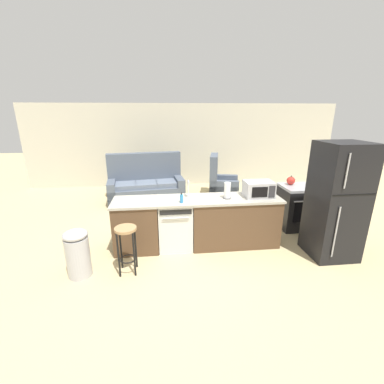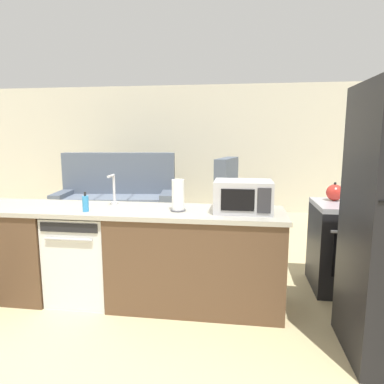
{
  "view_description": "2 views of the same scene",
  "coord_description": "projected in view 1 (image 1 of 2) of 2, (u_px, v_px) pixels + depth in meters",
  "views": [
    {
      "loc": [
        -0.41,
        -4.19,
        2.35
      ],
      "look_at": [
        0.11,
        0.53,
        0.86
      ],
      "focal_mm": 24.0,
      "sensor_mm": 36.0,
      "label": 1
    },
    {
      "loc": [
        1.2,
        -2.98,
        1.56
      ],
      "look_at": [
        0.73,
        0.42,
        1.0
      ],
      "focal_mm": 32.0,
      "sensor_mm": 36.0,
      "label": 2
    }
  ],
  "objects": [
    {
      "name": "armchair",
      "position": [
        220.0,
        184.0,
        7.37
      ],
      "size": [
        0.97,
        1.01,
        1.2
      ],
      "color": "#515B6B",
      "rests_on": "ground_plane"
    },
    {
      "name": "soap_bottle",
      "position": [
        182.0,
        199.0,
        4.25
      ],
      "size": [
        0.06,
        0.06,
        0.18
      ],
      "color": "#338CCC",
      "rests_on": "kitchen_counter"
    },
    {
      "name": "paper_towel_roll",
      "position": [
        227.0,
        191.0,
        4.45
      ],
      "size": [
        0.14,
        0.14,
        0.28
      ],
      "color": "#4C4C51",
      "rests_on": "kitchen_counter"
    },
    {
      "name": "kettle",
      "position": [
        291.0,
        181.0,
        5.3
      ],
      "size": [
        0.21,
        0.17,
        0.19
      ],
      "color": "red",
      "rests_on": "stove_range"
    },
    {
      "name": "microwave",
      "position": [
        259.0,
        189.0,
        4.54
      ],
      "size": [
        0.5,
        0.37,
        0.28
      ],
      "color": "#B7B7BC",
      "rests_on": "kitchen_counter"
    },
    {
      "name": "refrigerator",
      "position": [
        336.0,
        201.0,
        4.16
      ],
      "size": [
        0.72,
        0.73,
        1.91
      ],
      "color": "black",
      "rests_on": "ground_plane"
    },
    {
      "name": "sink_faucet",
      "position": [
        188.0,
        189.0,
        4.55
      ],
      "size": [
        0.07,
        0.18,
        0.3
      ],
      "color": "silver",
      "rests_on": "kitchen_counter"
    },
    {
      "name": "dishwasher",
      "position": [
        175.0,
        225.0,
        4.57
      ],
      "size": [
        0.58,
        0.61,
        0.84
      ],
      "color": "silver",
      "rests_on": "ground_plane"
    },
    {
      "name": "kitchen_counter",
      "position": [
        202.0,
        224.0,
        4.62
      ],
      "size": [
        2.94,
        0.66,
        0.9
      ],
      "color": "brown",
      "rests_on": "ground_plane"
    },
    {
      "name": "stove_range",
      "position": [
        298.0,
        207.0,
        5.35
      ],
      "size": [
        0.76,
        0.68,
        0.9
      ],
      "color": "black",
      "rests_on": "ground_plane"
    },
    {
      "name": "couch",
      "position": [
        146.0,
        186.0,
        7.09
      ],
      "size": [
        2.1,
        1.14,
        1.27
      ],
      "color": "#515B6B",
      "rests_on": "ground_plane"
    },
    {
      "name": "bar_stool",
      "position": [
        126.0,
        240.0,
        3.79
      ],
      "size": [
        0.32,
        0.32,
        0.74
      ],
      "color": "tan",
      "rests_on": "ground_plane"
    },
    {
      "name": "trash_bin",
      "position": [
        78.0,
        253.0,
        3.75
      ],
      "size": [
        0.35,
        0.35,
        0.74
      ],
      "color": "#B7B7BC",
      "rests_on": "ground_plane"
    },
    {
      "name": "wall_back",
      "position": [
        185.0,
        145.0,
        8.34
      ],
      "size": [
        10.0,
        0.06,
        2.6
      ],
      "color": "beige",
      "rests_on": "ground_plane"
    },
    {
      "name": "ground_plane",
      "position": [
        189.0,
        245.0,
        4.72
      ],
      "size": [
        24.0,
        24.0,
        0.0
      ],
      "primitive_type": "plane",
      "color": "tan"
    }
  ]
}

